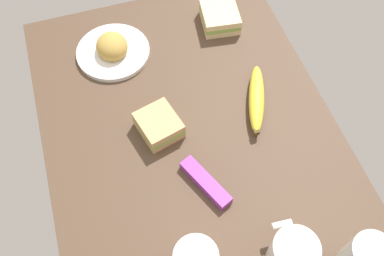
# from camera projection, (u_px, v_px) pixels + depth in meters

# --- Properties ---
(tabletop) EXTENTS (0.90, 0.64, 0.02)m
(tabletop) POSITION_uv_depth(u_px,v_px,m) (192.00, 137.00, 0.96)
(tabletop) COLOR #4C3828
(tabletop) RESTS_ON ground
(plate_of_food) EXTENTS (0.18, 0.18, 0.06)m
(plate_of_food) POSITION_uv_depth(u_px,v_px,m) (113.00, 49.00, 1.06)
(plate_of_food) COLOR white
(plate_of_food) RESTS_ON tabletop
(coffee_mug_milky) EXTENTS (0.11, 0.08, 0.09)m
(coffee_mug_milky) POSITION_uv_depth(u_px,v_px,m) (292.00, 254.00, 0.77)
(coffee_mug_milky) COLOR white
(coffee_mug_milky) RESTS_ON tabletop
(sandwich_main) EXTENTS (0.11, 0.10, 0.04)m
(sandwich_main) POSITION_uv_depth(u_px,v_px,m) (220.00, 17.00, 1.11)
(sandwich_main) COLOR beige
(sandwich_main) RESTS_ON tabletop
(sandwich_side) EXTENTS (0.11, 0.10, 0.04)m
(sandwich_side) POSITION_uv_depth(u_px,v_px,m) (159.00, 125.00, 0.94)
(sandwich_side) COLOR tan
(sandwich_side) RESTS_ON tabletop
(banana) EXTENTS (0.19, 0.10, 0.04)m
(banana) POSITION_uv_depth(u_px,v_px,m) (256.00, 99.00, 0.98)
(banana) COLOR yellow
(banana) RESTS_ON tabletop
(snack_bar) EXTENTS (0.13, 0.08, 0.02)m
(snack_bar) POSITION_uv_depth(u_px,v_px,m) (206.00, 182.00, 0.89)
(snack_bar) COLOR purple
(snack_bar) RESTS_ON tabletop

